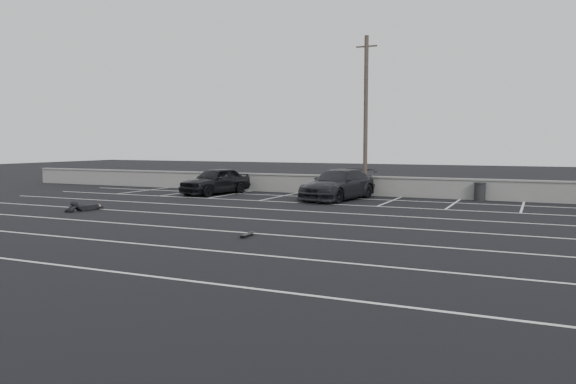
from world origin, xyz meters
The scene contains 9 objects.
ground centered at (0.00, 0.00, 0.00)m, with size 120.00×120.00×0.00m, color black.
seawall centered at (0.00, 14.00, 0.55)m, with size 50.00×0.45×1.06m.
stall_lines centered at (-0.08, 4.41, 0.00)m, with size 36.00×20.05×0.01m.
car_left centered at (-8.85, 11.20, 0.75)m, with size 1.78×4.41×1.50m, color black.
car_right centered at (-1.61, 11.16, 0.76)m, with size 2.14×5.26×1.53m, color black.
utility_pole centered at (-0.82, 13.20, 4.27)m, with size 1.12×0.22×8.43m.
trash_bin centered at (4.97, 13.60, 0.46)m, with size 0.69×0.69×0.90m.
person centered at (-9.83, 2.63, 0.22)m, with size 1.09×2.29×0.44m, color black, non-canonical shape.
skateboard centered at (-0.41, -0.65, 0.07)m, with size 0.23×0.71×0.08m.
Camera 1 is at (7.74, -15.55, 2.85)m, focal length 35.00 mm.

